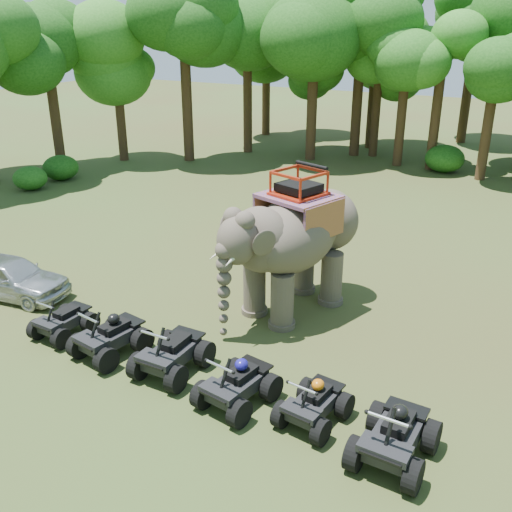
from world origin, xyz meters
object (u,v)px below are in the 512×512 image
(parked_car, at_px, (10,276))
(atv_4, at_px, (314,398))
(atv_0, at_px, (63,316))
(atv_1, at_px, (110,331))
(atv_2, at_px, (172,347))
(atv_3, at_px, (237,378))
(atv_5, at_px, (396,430))
(elephant, at_px, (295,241))

(parked_car, relative_size, atv_4, 2.37)
(atv_0, height_order, atv_1, atv_1)
(atv_2, relative_size, atv_3, 1.05)
(parked_car, bearing_deg, atv_5, -104.22)
(parked_car, relative_size, atv_1, 2.10)
(parked_car, relative_size, atv_2, 2.04)
(atv_0, height_order, atv_2, atv_2)
(elephant, xyz_separation_m, atv_5, (4.36, -4.65, -1.38))
(parked_car, distance_m, atv_5, 12.19)
(atv_1, relative_size, atv_5, 0.95)
(atv_1, relative_size, atv_4, 1.13)
(atv_1, bearing_deg, elephant, 65.50)
(elephant, distance_m, atv_0, 6.52)
(atv_3, height_order, atv_5, atv_5)
(atv_2, bearing_deg, atv_1, -176.92)
(atv_0, height_order, atv_5, atv_5)
(parked_car, distance_m, atv_2, 6.76)
(atv_2, relative_size, atv_5, 0.98)
(atv_0, relative_size, atv_5, 0.83)
(atv_1, xyz_separation_m, atv_5, (7.23, -0.18, 0.03))
(atv_1, height_order, atv_5, atv_5)
(elephant, bearing_deg, atv_1, -105.47)
(elephant, distance_m, atv_3, 4.93)
(elephant, bearing_deg, atv_2, -86.57)
(atv_3, bearing_deg, atv_4, 16.63)
(elephant, xyz_separation_m, atv_3, (0.90, -4.63, -1.43))
(elephant, height_order, atv_1, elephant)
(parked_car, bearing_deg, atv_2, -106.12)
(atv_3, bearing_deg, atv_1, -174.22)
(elephant, distance_m, atv_1, 5.50)
(atv_1, xyz_separation_m, atv_4, (5.45, 0.09, -0.07))
(atv_2, distance_m, atv_5, 5.44)
(parked_car, xyz_separation_m, atv_3, (8.67, -1.17, 0.01))
(atv_2, height_order, atv_4, atv_2)
(atv_1, bearing_deg, parked_car, 176.49)
(parked_car, bearing_deg, atv_0, -114.62)
(atv_0, bearing_deg, atv_4, 1.83)
(atv_1, bearing_deg, atv_4, 9.10)
(atv_3, relative_size, atv_4, 1.10)
(atv_0, distance_m, atv_3, 5.52)
(atv_1, bearing_deg, atv_0, -175.26)
(atv_1, relative_size, atv_3, 1.02)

